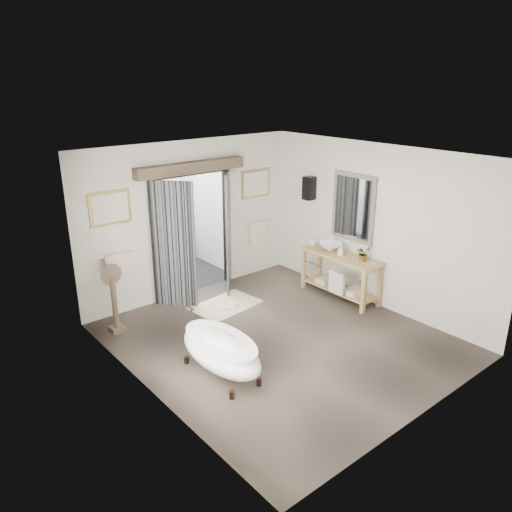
% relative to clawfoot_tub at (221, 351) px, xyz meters
% --- Properties ---
extents(ground_plane, '(5.00, 5.00, 0.00)m').
position_rel_clawfoot_tub_xyz_m(ground_plane, '(1.29, 0.19, -0.37)').
color(ground_plane, '#695B4F').
extents(room_shell, '(4.52, 5.02, 2.91)m').
position_rel_clawfoot_tub_xyz_m(room_shell, '(1.25, 0.08, 1.49)').
color(room_shell, silver).
rests_on(room_shell, ground_plane).
extents(shower_room, '(2.22, 2.01, 2.51)m').
position_rel_clawfoot_tub_xyz_m(shower_room, '(1.29, 4.18, 0.53)').
color(shower_room, black).
rests_on(shower_room, ground_plane).
extents(back_wall_dressing, '(3.82, 0.72, 2.52)m').
position_rel_clawfoot_tub_xyz_m(back_wall_dressing, '(1.29, 2.51, 1.19)').
color(back_wall_dressing, black).
rests_on(back_wall_dressing, ground_plane).
extents(clawfoot_tub, '(0.70, 1.56, 0.76)m').
position_rel_clawfoot_tub_xyz_m(clawfoot_tub, '(0.00, 0.00, 0.00)').
color(clawfoot_tub, black).
rests_on(clawfoot_tub, ground_plane).
extents(vanity, '(0.57, 1.60, 0.85)m').
position_rel_clawfoot_tub_xyz_m(vanity, '(3.24, 0.68, 0.13)').
color(vanity, tan).
rests_on(vanity, ground_plane).
extents(pedestal_mirror, '(0.35, 0.23, 1.18)m').
position_rel_clawfoot_tub_xyz_m(pedestal_mirror, '(-0.58, 2.12, 0.13)').
color(pedestal_mirror, brown).
rests_on(pedestal_mirror, ground_plane).
extents(rug, '(1.28, 0.93, 0.01)m').
position_rel_clawfoot_tub_xyz_m(rug, '(1.38, 1.76, -0.37)').
color(rug, beige).
rests_on(rug, ground_plane).
extents(slippers, '(0.42, 0.29, 0.05)m').
position_rel_clawfoot_tub_xyz_m(slippers, '(1.30, 1.67, -0.33)').
color(slippers, white).
rests_on(slippers, rug).
extents(basin, '(0.56, 0.56, 0.16)m').
position_rel_clawfoot_tub_xyz_m(basin, '(3.26, 0.98, 0.56)').
color(basin, white).
rests_on(basin, vanity).
extents(plant, '(0.28, 0.25, 0.28)m').
position_rel_clawfoot_tub_xyz_m(plant, '(3.31, 0.24, 0.62)').
color(plant, gray).
rests_on(plant, vanity).
extents(soap_bottle_a, '(0.12, 0.12, 0.21)m').
position_rel_clawfoot_tub_xyz_m(soap_bottle_a, '(3.22, 0.68, 0.58)').
color(soap_bottle_a, gray).
rests_on(soap_bottle_a, vanity).
extents(soap_bottle_b, '(0.16, 0.16, 0.17)m').
position_rel_clawfoot_tub_xyz_m(soap_bottle_b, '(3.22, 1.40, 0.56)').
color(soap_bottle_b, gray).
rests_on(soap_bottle_b, vanity).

